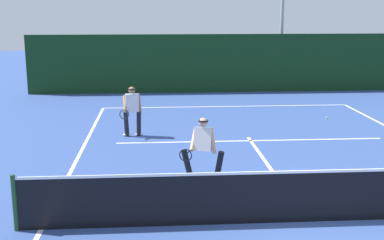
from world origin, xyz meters
The scene contains 10 objects.
ground_plane centered at (0.00, 0.00, 0.00)m, with size 80.00×80.00×0.00m, color #344E8E.
court_line_baseline_far centered at (0.00, 11.50, 0.00)m, with size 10.08×0.10×0.01m, color white.
court_line_sideline_left centered at (-5.04, 0.00, 0.00)m, with size 0.10×23.00×0.01m, color white.
court_line_service centered at (0.00, 6.00, 0.00)m, with size 8.22×0.10×0.01m, color white.
court_line_centre centered at (0.00, 3.20, 0.00)m, with size 0.10×6.40×0.01m, color white.
tennis_net centered at (0.00, 0.00, 0.53)m, with size 11.05×0.09×1.08m.
player_near centered at (-1.83, 2.33, 0.85)m, with size 1.08×0.86×1.56m.
player_far centered at (-3.65, 6.85, 0.87)m, with size 0.69×0.87×1.59m.
tennis_ball centered at (3.39, 8.93, 0.03)m, with size 0.07×0.07×0.07m, color #D1E033.
back_fence_windscreen centered at (0.00, 15.15, 1.39)m, with size 17.81×0.12×2.78m, color #123217.
Camera 1 is at (-2.88, -8.82, 4.02)m, focal length 47.17 mm.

